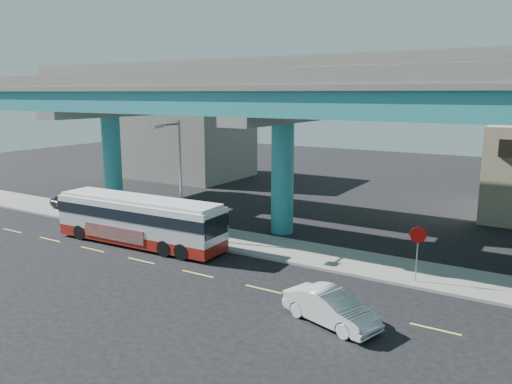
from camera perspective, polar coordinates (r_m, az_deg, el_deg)
The scene contains 10 objects.
ground at distance 26.83m, azimuth -6.30°, elevation -9.09°, with size 120.00×120.00×0.00m, color black.
sidewalk at distance 31.10m, azimuth -0.10°, elevation -5.99°, with size 70.00×4.00×0.15m, color gray.
lane_markings at distance 26.61m, azimuth -6.70°, elevation -9.27°, with size 58.00×0.12×0.01m.
viaduct at distance 32.83m, azimuth 3.23°, elevation 10.97°, with size 52.00×12.40×11.70m.
building_concrete at distance 56.60m, azimuth -7.72°, elevation 6.30°, with size 12.00×10.00×9.00m, color gray.
transit_bus at distance 31.75m, azimuth -13.22°, elevation -3.01°, with size 11.72×2.88×2.99m.
sedan at distance 21.12m, azimuth 8.56°, elevation -12.92°, with size 4.49×2.70×1.40m, color #BBBBC0.
parked_car at distance 42.72m, azimuth -20.72°, elevation -1.03°, with size 3.58×1.69×1.18m, color #2E2E33.
street_lamp at distance 31.02m, azimuth -9.32°, elevation 3.21°, with size 0.50×2.46×7.49m.
stop_sign at distance 25.64m, azimuth 18.01°, elevation -5.42°, with size 0.81×0.27×2.80m.
Camera 1 is at (15.45, -19.86, 9.31)m, focal length 35.00 mm.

